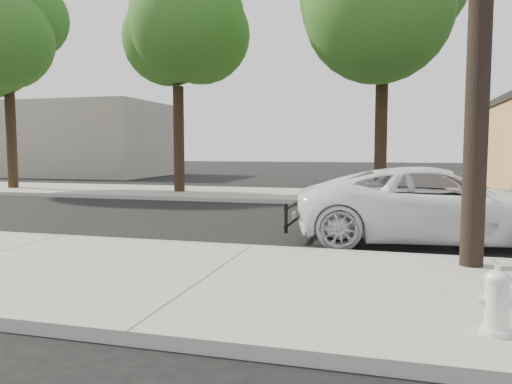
% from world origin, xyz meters
% --- Properties ---
extents(ground, '(120.00, 120.00, 0.00)m').
position_xyz_m(ground, '(0.00, 0.00, 0.00)').
color(ground, black).
rests_on(ground, ground).
extents(near_sidewalk, '(90.00, 4.40, 0.15)m').
position_xyz_m(near_sidewalk, '(0.00, -4.30, 0.07)').
color(near_sidewalk, gray).
rests_on(near_sidewalk, ground).
extents(far_sidewalk, '(90.00, 5.00, 0.15)m').
position_xyz_m(far_sidewalk, '(0.00, 8.50, 0.07)').
color(far_sidewalk, gray).
rests_on(far_sidewalk, ground).
extents(curb_near, '(90.00, 0.12, 0.16)m').
position_xyz_m(curb_near, '(0.00, -2.10, 0.07)').
color(curb_near, '#9E9B93').
rests_on(curb_near, ground).
extents(building_far, '(14.00, 8.00, 5.00)m').
position_xyz_m(building_far, '(-20.00, 20.00, 2.50)').
color(building_far, gray).
rests_on(building_far, ground).
extents(tree_a, '(4.65, 4.50, 9.00)m').
position_xyz_m(tree_a, '(-13.80, 7.85, 6.53)').
color(tree_a, black).
rests_on(tree_a, far_sidewalk).
extents(tree_b, '(4.34, 4.20, 8.45)m').
position_xyz_m(tree_b, '(-5.81, 8.06, 6.15)').
color(tree_b, black).
rests_on(tree_b, far_sidewalk).
extents(tree_c, '(4.96, 4.80, 9.55)m').
position_xyz_m(tree_c, '(2.22, 7.64, 6.91)').
color(tree_c, black).
rests_on(tree_c, far_sidewalk).
extents(police_cruiser, '(5.76, 3.17, 1.53)m').
position_xyz_m(police_cruiser, '(3.28, -0.10, 0.76)').
color(police_cruiser, white).
rests_on(police_cruiser, ground).
extents(fire_hydrant, '(0.33, 0.30, 0.61)m').
position_xyz_m(fire_hydrant, '(3.41, -5.63, 0.45)').
color(fire_hydrant, silver).
rests_on(fire_hydrant, near_sidewalk).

